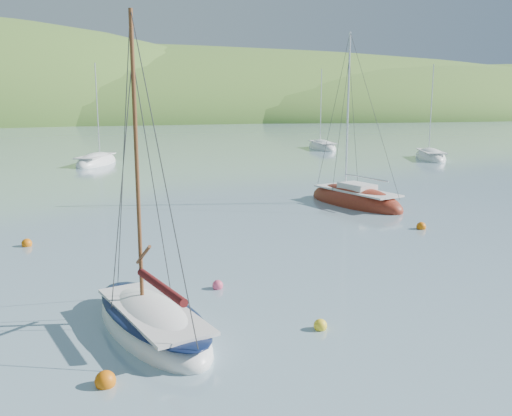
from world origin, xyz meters
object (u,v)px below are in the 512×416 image
object	(u,v)px
distant_sloop_b	(322,148)
distant_sloop_d	(430,157)
distant_sloop_a	(96,163)
sloop_red	(355,201)
daysailer_white	(152,324)

from	to	relation	value
distant_sloop_b	distant_sloop_d	bearing A→B (deg)	-59.88
distant_sloop_a	distant_sloop_d	xyz separation A→B (m)	(34.56, -4.87, 0.00)
distant_sloop_a	distant_sloop_d	world-z (taller)	distant_sloop_d
distant_sloop_b	distant_sloop_d	distance (m)	15.60
sloop_red	distant_sloop_b	xyz separation A→B (m)	(12.27, 35.50, -0.03)
sloop_red	distant_sloop_a	bearing A→B (deg)	103.50
daysailer_white	sloop_red	distance (m)	21.66
daysailer_white	sloop_red	world-z (taller)	sloop_red
distant_sloop_a	distant_sloop_b	xyz separation A→B (m)	(27.84, 9.21, 0.00)
daysailer_white	distant_sloop_a	bearing A→B (deg)	75.77
distant_sloop_b	distant_sloop_d	world-z (taller)	distant_sloop_b
distant_sloop_a	distant_sloop_d	distance (m)	34.90
daysailer_white	distant_sloop_d	distance (m)	50.29
sloop_red	distant_sloop_b	distance (m)	37.56
sloop_red	distant_sloop_b	bearing A→B (deg)	53.80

